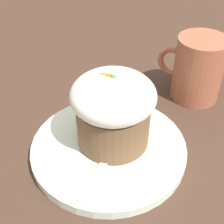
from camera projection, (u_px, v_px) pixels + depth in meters
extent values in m
plane|color=#3D281E|center=(109.00, 152.00, 0.44)|extent=(4.00, 4.00, 0.00)
cylinder|color=silver|center=(109.00, 148.00, 0.44)|extent=(0.22, 0.22, 0.01)
cylinder|color=brown|center=(112.00, 122.00, 0.42)|extent=(0.10, 0.10, 0.06)
ellipsoid|color=white|center=(112.00, 95.00, 0.39)|extent=(0.11, 0.11, 0.06)
cone|color=orange|center=(104.00, 75.00, 0.38)|extent=(0.02, 0.01, 0.01)
sphere|color=green|center=(111.00, 77.00, 0.38)|extent=(0.01, 0.01, 0.01)
cube|color=silver|center=(98.00, 174.00, 0.39)|extent=(0.02, 0.09, 0.00)
ellipsoid|color=silver|center=(115.00, 144.00, 0.43)|extent=(0.03, 0.04, 0.01)
cylinder|color=#9E563D|center=(198.00, 69.00, 0.51)|extent=(0.08, 0.08, 0.11)
torus|color=#9E563D|center=(173.00, 62.00, 0.53)|extent=(0.05, 0.01, 0.05)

